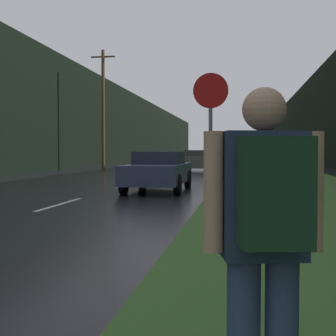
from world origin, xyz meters
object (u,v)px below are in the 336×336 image
Objects in this scene: hitchhiker_with_backpack at (265,237)px; stop_sign at (210,133)px; car_passing_near at (158,171)px; car_passing_far at (198,161)px.

stop_sign is at bearing 84.63° from hitchhiker_with_backpack.
hitchhiker_with_backpack is at bearing 102.12° from car_passing_near.
car_passing_far is at bearing 84.41° from hitchhiker_with_backpack.
hitchhiker_with_backpack is at bearing -83.99° from stop_sign.
stop_sign reaches higher than hitchhiker_with_backpack.
car_passing_far is at bearing 95.74° from stop_sign.
stop_sign is 0.65× the size of car_passing_far.
stop_sign is 22.57m from car_passing_far.
hitchhiker_with_backpack reaches higher than car_passing_near.
stop_sign is 7.67m from car_passing_near.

